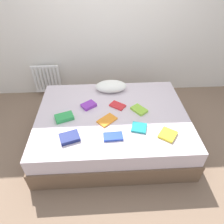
{
  "coord_description": "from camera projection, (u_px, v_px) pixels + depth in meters",
  "views": [
    {
      "loc": [
        -0.12,
        -2.01,
        2.21
      ],
      "look_at": [
        0.0,
        0.05,
        0.48
      ],
      "focal_mm": 32.42,
      "sensor_mm": 36.0,
      "label": 1
    }
  ],
  "objects": [
    {
      "name": "textbook_yellow",
      "position": [
        168.0,
        135.0,
        2.33
      ],
      "size": [
        0.25,
        0.26,
        0.03
      ],
      "primitive_type": "cube",
      "rotation": [
        0.0,
        0.0,
        0.93
      ],
      "color": "yellow",
      "rests_on": "bed"
    },
    {
      "name": "radiator",
      "position": [
        47.0,
        79.0,
        3.62
      ],
      "size": [
        0.47,
        0.04,
        0.52
      ],
      "color": "white",
      "rests_on": "ground"
    },
    {
      "name": "textbook_purple",
      "position": [
        89.0,
        105.0,
        2.74
      ],
      "size": [
        0.23,
        0.22,
        0.04
      ],
      "primitive_type": "cube",
      "rotation": [
        0.0,
        0.0,
        0.63
      ],
      "color": "purple",
      "rests_on": "bed"
    },
    {
      "name": "textbook_red",
      "position": [
        118.0,
        106.0,
        2.76
      ],
      "size": [
        0.24,
        0.22,
        0.02
      ],
      "primitive_type": "cube",
      "rotation": [
        0.0,
        0.0,
        -0.65
      ],
      "color": "red",
      "rests_on": "bed"
    },
    {
      "name": "pillow",
      "position": [
        111.0,
        86.0,
        3.02
      ],
      "size": [
        0.46,
        0.28,
        0.14
      ],
      "primitive_type": "ellipsoid",
      "color": "white",
      "rests_on": "bed"
    },
    {
      "name": "ground_plane",
      "position": [
        112.0,
        139.0,
        2.97
      ],
      "size": [
        8.0,
        8.0,
        0.0
      ],
      "primitive_type": "plane",
      "color": "#7F6651"
    },
    {
      "name": "bed",
      "position": [
        112.0,
        127.0,
        2.81
      ],
      "size": [
        2.0,
        1.5,
        0.5
      ],
      "color": "brown",
      "rests_on": "ground"
    },
    {
      "name": "back_wall",
      "position": [
        107.0,
        12.0,
        3.1
      ],
      "size": [
        6.0,
        0.1,
        2.8
      ],
      "primitive_type": "cube",
      "color": "silver",
      "rests_on": "ground"
    },
    {
      "name": "textbook_orange",
      "position": [
        107.0,
        120.0,
        2.53
      ],
      "size": [
        0.27,
        0.26,
        0.02
      ],
      "primitive_type": "cube",
      "rotation": [
        0.0,
        0.0,
        0.72
      ],
      "color": "orange",
      "rests_on": "bed"
    },
    {
      "name": "textbook_lime",
      "position": [
        139.0,
        110.0,
        2.68
      ],
      "size": [
        0.23,
        0.24,
        0.03
      ],
      "primitive_type": "cube",
      "rotation": [
        0.0,
        0.0,
        -0.92
      ],
      "color": "#8CC638",
      "rests_on": "bed"
    },
    {
      "name": "textbook_blue",
      "position": [
        113.0,
        137.0,
        2.31
      ],
      "size": [
        0.22,
        0.13,
        0.03
      ],
      "primitive_type": "cube",
      "rotation": [
        0.0,
        0.0,
        0.04
      ],
      "color": "#2847B7",
      "rests_on": "bed"
    },
    {
      "name": "textbook_teal",
      "position": [
        139.0,
        128.0,
        2.42
      ],
      "size": [
        0.21,
        0.21,
        0.03
      ],
      "primitive_type": "cube",
      "rotation": [
        0.0,
        0.0,
        -0.29
      ],
      "color": "teal",
      "rests_on": "bed"
    },
    {
      "name": "textbook_green",
      "position": [
        64.0,
        117.0,
        2.55
      ],
      "size": [
        0.26,
        0.21,
        0.05
      ],
      "primitive_type": "cube",
      "rotation": [
        0.0,
        0.0,
        0.35
      ],
      "color": "green",
      "rests_on": "bed"
    },
    {
      "name": "textbook_navy",
      "position": [
        70.0,
        137.0,
        2.29
      ],
      "size": [
        0.26,
        0.22,
        0.05
      ],
      "primitive_type": "cube",
      "rotation": [
        0.0,
        0.0,
        0.32
      ],
      "color": "navy",
      "rests_on": "bed"
    }
  ]
}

